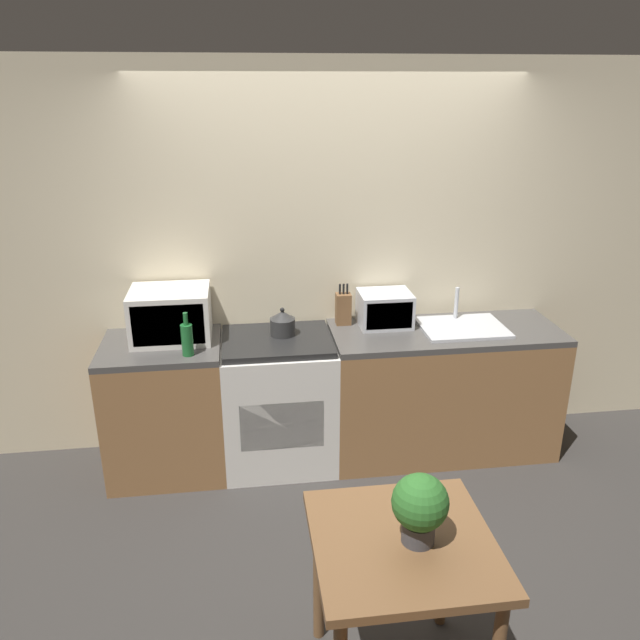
{
  "coord_description": "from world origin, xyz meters",
  "views": [
    {
      "loc": [
        -0.61,
        -3.09,
        2.44
      ],
      "look_at": [
        -0.12,
        0.5,
        1.05
      ],
      "focal_mm": 35.0,
      "sensor_mm": 36.0,
      "label": 1
    }
  ],
  "objects_px": {
    "microwave": "(171,315)",
    "dining_table": "(402,564)",
    "stove_range": "(279,401)",
    "kettle": "(283,323)",
    "bottle": "(187,339)",
    "toaster_oven": "(385,309)"
  },
  "relations": [
    {
      "from": "microwave",
      "to": "bottle",
      "type": "relative_size",
      "value": 1.82
    },
    {
      "from": "stove_range",
      "to": "kettle",
      "type": "xyz_separation_m",
      "value": [
        0.04,
        0.06,
        0.53
      ]
    },
    {
      "from": "microwave",
      "to": "dining_table",
      "type": "relative_size",
      "value": 0.64
    },
    {
      "from": "stove_range",
      "to": "dining_table",
      "type": "relative_size",
      "value": 1.17
    },
    {
      "from": "stove_range",
      "to": "dining_table",
      "type": "height_order",
      "value": "stove_range"
    },
    {
      "from": "kettle",
      "to": "bottle",
      "type": "bearing_deg",
      "value": -157.16
    },
    {
      "from": "microwave",
      "to": "toaster_oven",
      "type": "xyz_separation_m",
      "value": [
        1.4,
        0.05,
        -0.05
      ]
    },
    {
      "from": "bottle",
      "to": "toaster_oven",
      "type": "bearing_deg",
      "value": 14.57
    },
    {
      "from": "stove_range",
      "to": "bottle",
      "type": "distance_m",
      "value": 0.8
    },
    {
      "from": "toaster_oven",
      "to": "bottle",
      "type": "bearing_deg",
      "value": -165.43
    },
    {
      "from": "stove_range",
      "to": "kettle",
      "type": "bearing_deg",
      "value": 54.72
    },
    {
      "from": "kettle",
      "to": "toaster_oven",
      "type": "bearing_deg",
      "value": 7.03
    },
    {
      "from": "bottle",
      "to": "microwave",
      "type": "bearing_deg",
      "value": 112.33
    },
    {
      "from": "microwave",
      "to": "dining_table",
      "type": "xyz_separation_m",
      "value": [
        1.03,
        -1.88,
        -0.41
      ]
    },
    {
      "from": "bottle",
      "to": "toaster_oven",
      "type": "xyz_separation_m",
      "value": [
        1.29,
        0.33,
        0.01
      ]
    },
    {
      "from": "dining_table",
      "to": "microwave",
      "type": "bearing_deg",
      "value": 118.71
    },
    {
      "from": "stove_range",
      "to": "kettle",
      "type": "distance_m",
      "value": 0.54
    },
    {
      "from": "toaster_oven",
      "to": "dining_table",
      "type": "bearing_deg",
      "value": -100.8
    },
    {
      "from": "bottle",
      "to": "toaster_oven",
      "type": "distance_m",
      "value": 1.33
    },
    {
      "from": "toaster_oven",
      "to": "dining_table",
      "type": "distance_m",
      "value": 2.0
    },
    {
      "from": "toaster_oven",
      "to": "dining_table",
      "type": "xyz_separation_m",
      "value": [
        -0.37,
        -1.94,
        -0.37
      ]
    },
    {
      "from": "bottle",
      "to": "kettle",
      "type": "bearing_deg",
      "value": 22.84
    }
  ]
}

